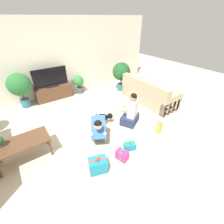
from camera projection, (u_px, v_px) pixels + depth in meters
name	position (u px, v px, depth m)	size (l,w,h in m)	color
ground_plane	(89.00, 130.00, 3.99)	(16.00, 16.00, 0.00)	beige
wall_back	(50.00, 60.00, 5.10)	(8.40, 0.06, 2.60)	silver
sofa_right	(148.00, 94.00, 5.16)	(0.82, 1.97, 0.83)	tan
coffee_table	(21.00, 144.00, 2.99)	(1.07, 0.56, 0.46)	brown
tv_console	(54.00, 93.00, 5.41)	(1.23, 0.40, 0.47)	brown
tv	(51.00, 79.00, 5.13)	(1.14, 0.20, 0.65)	black
potted_plant_back_right	(79.00, 83.00, 5.76)	(0.39, 0.39, 0.68)	#4C4C51
potted_plant_corner_right	(121.00, 73.00, 5.78)	(0.68, 0.68, 1.11)	#336B84
potted_plant_back_left	(20.00, 86.00, 4.63)	(0.70, 0.70, 1.14)	#336B84
person_kneeling	(99.00, 129.00, 3.51)	(0.66, 0.84, 0.79)	#23232D
person_sitting	(131.00, 113.00, 4.10)	(0.65, 0.61, 0.93)	#283351
dog	(104.00, 117.00, 4.17)	(0.45, 0.38, 0.32)	black
gift_box_a	(98.00, 165.00, 2.88)	(0.40, 0.34, 0.36)	teal
gift_box_b	(130.00, 146.00, 3.39)	(0.29, 0.24, 0.21)	teal
gift_box_c	(122.00, 155.00, 3.13)	(0.22, 0.28, 0.28)	#CC3389
gift_bag_a	(159.00, 128.00, 3.84)	(0.20, 0.14, 0.32)	#E5B74C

